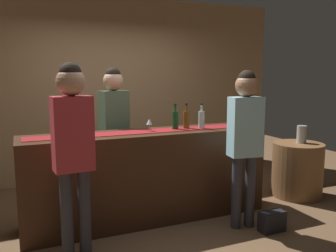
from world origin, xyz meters
name	(u,v)px	position (x,y,z in m)	size (l,w,h in m)	color
ground_plane	(148,218)	(0.00, 0.00, 0.00)	(10.00, 10.00, 0.00)	brown
back_wall	(107,89)	(0.00, 1.90, 1.45)	(6.00, 0.12, 2.90)	tan
bar_counter	(148,176)	(0.00, 0.00, 0.52)	(2.79, 0.60, 1.03)	#3D2314
counter_runner_cloth	(148,131)	(0.00, 0.00, 1.03)	(2.66, 0.28, 0.01)	maroon
wine_bottle_green	(175,120)	(0.35, 0.03, 1.14)	(0.07, 0.07, 0.30)	#194723
wine_bottle_clear	(201,119)	(0.66, -0.05, 1.14)	(0.07, 0.07, 0.30)	#B2C6C1
wine_bottle_amber	(186,119)	(0.50, 0.02, 1.14)	(0.07, 0.07, 0.30)	brown
wine_glass_near_customer	(235,117)	(1.22, 0.07, 1.14)	(0.07, 0.07, 0.14)	silver
wine_glass_mid_counter	(149,122)	(0.02, 0.01, 1.14)	(0.07, 0.07, 0.14)	silver
bartender	(114,121)	(-0.24, 0.58, 1.10)	(0.38, 0.28, 1.76)	#26262B
customer_sipping	(245,132)	(0.88, -0.63, 1.07)	(0.37, 0.25, 1.72)	#33333D
customer_browsing	(73,139)	(-0.91, -0.60, 1.11)	(0.36, 0.25, 1.78)	#33333D
round_side_table	(297,169)	(2.17, -0.06, 0.37)	(0.68, 0.68, 0.74)	brown
vase_on_side_table	(302,134)	(2.22, -0.06, 0.86)	(0.13, 0.13, 0.24)	#A8A399
handbag	(272,221)	(1.10, -0.85, 0.11)	(0.28, 0.14, 0.22)	black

